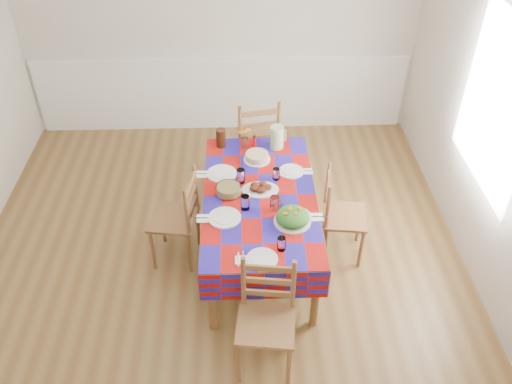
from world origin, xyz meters
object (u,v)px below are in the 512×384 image
at_px(meat_platter, 260,188).
at_px(chair_right, 340,216).
at_px(green_pitcher, 277,137).
at_px(tea_pitcher, 221,138).
at_px(dining_table, 260,202).
at_px(chair_near, 266,320).
at_px(chair_left, 178,218).
at_px(chair_far, 256,142).

xyz_separation_m(meat_platter, chair_right, (0.71, -0.06, -0.29)).
bearing_deg(green_pitcher, tea_pitcher, 176.13).
distance_m(dining_table, chair_near, 1.15).
relative_size(green_pitcher, chair_left, 0.24).
bearing_deg(green_pitcher, chair_near, -95.72).
bearing_deg(chair_left, chair_far, 156.17).
bearing_deg(chair_right, chair_far, 39.52).
height_order(green_pitcher, chair_far, chair_far).
bearing_deg(green_pitcher, meat_platter, -105.54).
bearing_deg(chair_left, green_pitcher, 137.80).
height_order(dining_table, chair_near, chair_near).
bearing_deg(tea_pitcher, green_pitcher, -3.87).
bearing_deg(tea_pitcher, meat_platter, -63.86).
bearing_deg(chair_left, dining_table, 99.26).
height_order(green_pitcher, tea_pitcher, green_pitcher).
height_order(chair_left, chair_right, chair_left).
relative_size(meat_platter, chair_right, 0.36).
xyz_separation_m(meat_platter, chair_left, (-0.72, -0.07, -0.27)).
distance_m(dining_table, meat_platter, 0.12).
relative_size(chair_near, chair_far, 0.91).
distance_m(dining_table, green_pitcher, 0.78).
distance_m(green_pitcher, chair_near, 1.91).
relative_size(chair_near, chair_left, 1.00).
relative_size(dining_table, meat_platter, 5.58).
distance_m(green_pitcher, chair_left, 1.22).
xyz_separation_m(meat_platter, tea_pitcher, (-0.35, 0.71, 0.07)).
xyz_separation_m(tea_pitcher, chair_right, (1.06, -0.76, -0.35)).
xyz_separation_m(dining_table, tea_pitcher, (-0.34, 0.77, 0.17)).
distance_m(tea_pitcher, chair_left, 0.92).
bearing_deg(chair_right, tea_pitcher, 61.53).
height_order(dining_table, green_pitcher, green_pitcher).
distance_m(chair_near, chair_far, 2.27).
bearing_deg(chair_far, tea_pitcher, 35.13).
height_order(dining_table, tea_pitcher, tea_pitcher).
xyz_separation_m(chair_near, chair_left, (-0.72, 1.13, -0.00)).
height_order(meat_platter, tea_pitcher, tea_pitcher).
relative_size(chair_near, chair_right, 1.05).
relative_size(green_pitcher, chair_far, 0.22).
bearing_deg(green_pitcher, dining_table, -104.72).
height_order(tea_pitcher, chair_left, chair_left).
relative_size(dining_table, chair_left, 1.92).
bearing_deg(tea_pitcher, chair_far, 46.08).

